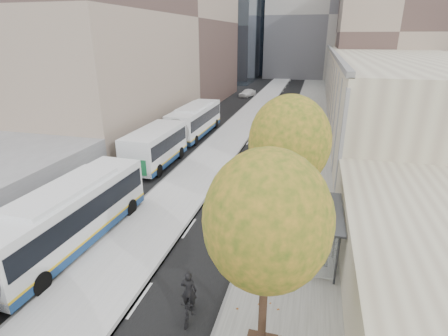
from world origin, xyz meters
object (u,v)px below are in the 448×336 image
(bus_shelter, at_px, (326,219))
(cyclist, at_px, (189,301))
(bus_far, at_px, (181,129))
(distant_car, at_px, (247,93))

(bus_shelter, height_order, cyclist, bus_shelter)
(bus_far, bearing_deg, distant_car, 89.28)
(cyclist, xyz_separation_m, distant_car, (-7.97, 52.63, -0.09))
(bus_shelter, distance_m, distant_car, 49.05)
(bus_shelter, relative_size, bus_far, 0.23)
(bus_far, relative_size, distant_car, 4.57)
(bus_shelter, bearing_deg, cyclist, -133.03)
(bus_far, relative_size, cyclist, 8.86)
(bus_shelter, distance_m, bus_far, 20.83)
(bus_far, distance_m, cyclist, 22.85)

